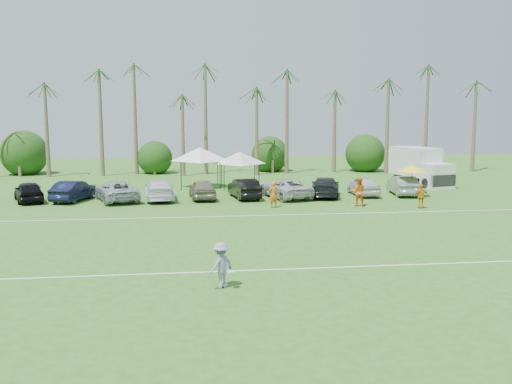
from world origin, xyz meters
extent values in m
plane|color=#32671F|center=(0.00, 0.00, 0.00)|extent=(120.00, 120.00, 0.00)
cube|color=white|center=(0.00, 2.00, 0.01)|extent=(80.00, 0.10, 0.01)
cube|color=white|center=(0.00, 14.00, 0.01)|extent=(80.00, 0.10, 0.01)
cone|color=brown|center=(-17.00, 38.00, 4.50)|extent=(0.44, 0.44, 9.00)
cone|color=brown|center=(-12.00, 38.00, 5.00)|extent=(0.44, 0.44, 10.00)
cone|color=brown|center=(-8.00, 38.00, 5.50)|extent=(0.44, 0.44, 11.00)
cone|color=brown|center=(-4.00, 38.00, 4.00)|extent=(0.44, 0.44, 8.00)
cone|color=brown|center=(0.00, 38.00, 4.50)|extent=(0.44, 0.44, 9.00)
cone|color=brown|center=(4.00, 38.00, 5.00)|extent=(0.44, 0.44, 10.00)
cone|color=brown|center=(8.00, 38.00, 5.50)|extent=(0.44, 0.44, 11.00)
cone|color=brown|center=(13.00, 38.00, 4.00)|extent=(0.44, 0.44, 8.00)
cone|color=brown|center=(18.00, 38.00, 4.50)|extent=(0.44, 0.44, 9.00)
cone|color=brown|center=(23.00, 38.00, 5.00)|extent=(0.44, 0.44, 10.00)
cone|color=brown|center=(27.00, 38.00, 5.50)|extent=(0.44, 0.44, 11.00)
cylinder|color=brown|center=(-19.00, 39.00, 0.70)|extent=(0.30, 0.30, 1.40)
sphere|color=#163C10|center=(-19.00, 39.00, 1.80)|extent=(4.00, 4.00, 4.00)
cylinder|color=brown|center=(-6.00, 39.00, 0.70)|extent=(0.30, 0.30, 1.40)
sphere|color=#163C10|center=(-6.00, 39.00, 1.80)|extent=(4.00, 4.00, 4.00)
cylinder|color=brown|center=(6.00, 39.00, 0.70)|extent=(0.30, 0.30, 1.40)
sphere|color=#163C10|center=(6.00, 39.00, 1.80)|extent=(4.00, 4.00, 4.00)
cylinder|color=brown|center=(16.00, 39.00, 0.70)|extent=(0.30, 0.30, 1.40)
sphere|color=#163C10|center=(16.00, 39.00, 1.80)|extent=(4.00, 4.00, 4.00)
imported|color=orange|center=(2.68, 16.71, 0.87)|extent=(0.74, 0.62, 1.75)
imported|color=orange|center=(8.45, 16.68, 0.97)|extent=(1.14, 1.02, 1.94)
imported|color=orange|center=(12.24, 15.23, 0.80)|extent=(0.96, 0.43, 1.61)
cube|color=silver|center=(16.93, 27.51, 1.99)|extent=(3.39, 4.91, 2.43)
cube|color=silver|center=(17.65, 24.48, 1.02)|extent=(2.58, 2.22, 2.04)
cube|color=black|center=(17.82, 23.77, 0.73)|extent=(2.24, 0.80, 0.97)
cube|color=#E5590C|center=(18.12, 27.79, 1.55)|extent=(0.38, 1.52, 0.87)
cylinder|color=black|center=(16.66, 24.45, 0.44)|extent=(0.48, 0.92, 0.87)
cylinder|color=black|center=(18.55, 24.90, 0.44)|extent=(0.48, 0.92, 0.87)
cylinder|color=black|center=(15.72, 28.42, 0.44)|extent=(0.48, 0.92, 0.87)
cylinder|color=black|center=(17.61, 28.87, 0.44)|extent=(0.48, 0.92, 0.87)
cylinder|color=black|center=(-3.35, 26.00, 1.12)|extent=(0.06, 0.06, 2.23)
cylinder|color=black|center=(-0.20, 26.00, 1.12)|extent=(0.06, 0.06, 2.23)
cylinder|color=black|center=(-3.35, 29.14, 1.12)|extent=(0.06, 0.06, 2.23)
cylinder|color=black|center=(-0.20, 29.14, 1.12)|extent=(0.06, 0.06, 2.23)
pyramid|color=white|center=(-1.77, 27.57, 3.35)|extent=(4.82, 4.82, 1.12)
cylinder|color=black|center=(0.08, 25.36, 1.01)|extent=(0.06, 0.06, 2.01)
cylinder|color=black|center=(2.90, 25.36, 1.01)|extent=(0.06, 0.06, 2.01)
cylinder|color=black|center=(0.08, 28.18, 1.01)|extent=(0.06, 0.06, 2.01)
cylinder|color=black|center=(2.90, 28.18, 1.01)|extent=(0.06, 0.06, 2.01)
pyramid|color=silver|center=(1.49, 26.77, 3.02)|extent=(4.35, 4.35, 1.01)
cylinder|color=black|center=(13.56, 20.08, 1.07)|extent=(0.05, 0.05, 2.14)
cone|color=yellow|center=(13.56, 20.08, 2.14)|extent=(2.14, 2.14, 0.49)
imported|color=#887DB2|center=(-1.89, -0.11, 0.83)|extent=(1.23, 1.15, 1.67)
cylinder|color=white|center=(-1.56, -0.29, 0.64)|extent=(0.27, 0.27, 0.03)
imported|color=black|center=(-13.93, 21.39, 0.73)|extent=(3.08, 4.60, 1.46)
imported|color=black|center=(-10.90, 21.41, 0.73)|extent=(2.75, 4.67, 1.46)
imported|color=#A7ADB6|center=(-7.87, 20.95, 0.73)|extent=(3.88, 5.72, 1.46)
imported|color=white|center=(-4.83, 21.05, 0.73)|extent=(2.33, 5.13, 1.46)
imported|color=gray|center=(-1.80, 21.12, 0.73)|extent=(1.99, 4.37, 1.46)
imported|color=black|center=(1.24, 21.12, 0.73)|extent=(2.16, 4.59, 1.46)
imported|color=silver|center=(4.27, 20.90, 0.73)|extent=(3.66, 5.68, 1.46)
imported|color=black|center=(7.30, 21.17, 0.73)|extent=(3.31, 5.38, 1.46)
imported|color=silver|center=(10.34, 21.41, 0.73)|extent=(1.88, 4.33, 1.46)
imported|color=gray|center=(13.37, 21.28, 0.73)|extent=(2.09, 4.58, 1.46)
camera|label=1|loc=(-3.17, -19.85, 6.25)|focal=40.00mm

